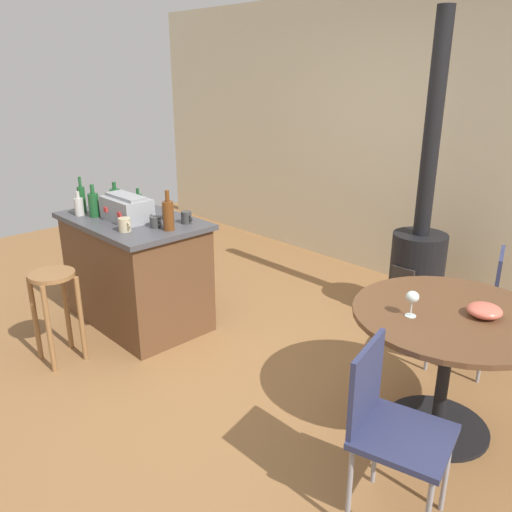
% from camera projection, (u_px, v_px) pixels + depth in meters
% --- Properties ---
extents(ground_plane, '(8.80, 8.80, 0.00)m').
position_uv_depth(ground_plane, '(249.00, 373.00, 3.61)').
color(ground_plane, olive).
extents(back_wall, '(8.00, 0.10, 2.70)m').
position_uv_depth(back_wall, '(438.00, 145.00, 4.66)').
color(back_wall, beige).
rests_on(back_wall, ground_plane).
extents(kitchen_island, '(1.22, 0.76, 0.88)m').
position_uv_depth(kitchen_island, '(136.00, 271.00, 4.22)').
color(kitchen_island, brown).
rests_on(kitchen_island, ground_plane).
extents(wooden_stool, '(0.31, 0.31, 0.67)m').
position_uv_depth(wooden_stool, '(55.00, 299.00, 3.62)').
color(wooden_stool, olive).
rests_on(wooden_stool, ground_plane).
extents(dining_table, '(1.06, 1.06, 0.75)m').
position_uv_depth(dining_table, '(448.00, 341.00, 2.86)').
color(dining_table, black).
rests_on(dining_table, ground_plane).
extents(folding_chair_near, '(0.49, 0.49, 0.87)m').
position_uv_depth(folding_chair_near, '(389.00, 422.00, 2.30)').
color(folding_chair_near, navy).
rests_on(folding_chair_near, ground_plane).
extents(folding_chair_far, '(0.51, 0.51, 0.87)m').
position_uv_depth(folding_chair_far, '(475.00, 299.00, 3.51)').
color(folding_chair_far, navy).
rests_on(folding_chair_far, ground_plane).
extents(wood_stove, '(0.44, 0.45, 2.42)m').
position_uv_depth(wood_stove, '(419.00, 252.00, 4.25)').
color(wood_stove, black).
rests_on(wood_stove, ground_plane).
extents(toolbox, '(0.41, 0.25, 0.20)m').
position_uv_depth(toolbox, '(127.00, 208.00, 3.99)').
color(toolbox, gray).
rests_on(toolbox, kitchen_island).
extents(bottle_0, '(0.07, 0.07, 0.20)m').
position_uv_depth(bottle_0, '(79.00, 206.00, 4.13)').
color(bottle_0, '#B7B2AD').
rests_on(bottle_0, kitchen_island).
extents(bottle_1, '(0.08, 0.08, 0.21)m').
position_uv_depth(bottle_1, '(115.00, 197.00, 4.40)').
color(bottle_1, '#194C23').
rests_on(bottle_1, kitchen_island).
extents(bottle_2, '(0.08, 0.08, 0.29)m').
position_uv_depth(bottle_2, '(168.00, 215.00, 3.74)').
color(bottle_2, '#603314').
rests_on(bottle_2, kitchen_island).
extents(bottle_3, '(0.06, 0.06, 0.29)m').
position_uv_depth(bottle_3, '(82.00, 199.00, 4.20)').
color(bottle_3, '#194C23').
rests_on(bottle_3, kitchen_island).
extents(bottle_4, '(0.08, 0.08, 0.26)m').
position_uv_depth(bottle_4, '(94.00, 204.00, 4.09)').
color(bottle_4, '#194C23').
rests_on(bottle_4, kitchen_island).
extents(bottle_5, '(0.06, 0.06, 0.19)m').
position_uv_depth(bottle_5, '(138.00, 202.00, 4.28)').
color(bottle_5, '#194C23').
rests_on(bottle_5, kitchen_island).
extents(cup_0, '(0.12, 0.08, 0.08)m').
position_uv_depth(cup_0, '(156.00, 222.00, 3.83)').
color(cup_0, '#383838').
rests_on(cup_0, kitchen_island).
extents(cup_1, '(0.12, 0.08, 0.09)m').
position_uv_depth(cup_1, '(187.00, 217.00, 3.93)').
color(cup_1, '#383838').
rests_on(cup_1, kitchen_island).
extents(cup_2, '(0.11, 0.08, 0.10)m').
position_uv_depth(cup_2, '(167.00, 213.00, 4.03)').
color(cup_2, '#383838').
rests_on(cup_2, kitchen_island).
extents(cup_3, '(0.11, 0.08, 0.11)m').
position_uv_depth(cup_3, '(120.00, 205.00, 4.27)').
color(cup_3, white).
rests_on(cup_3, kitchen_island).
extents(cup_4, '(0.12, 0.09, 0.10)m').
position_uv_depth(cup_4, '(125.00, 225.00, 3.73)').
color(cup_4, tan).
rests_on(cup_4, kitchen_island).
extents(wine_glass, '(0.07, 0.07, 0.14)m').
position_uv_depth(wine_glass, '(412.00, 298.00, 2.72)').
color(wine_glass, silver).
rests_on(wine_glass, dining_table).
extents(serving_bowl, '(0.18, 0.18, 0.07)m').
position_uv_depth(serving_bowl, '(484.00, 311.00, 2.74)').
color(serving_bowl, '#DB6651').
rests_on(serving_bowl, dining_table).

